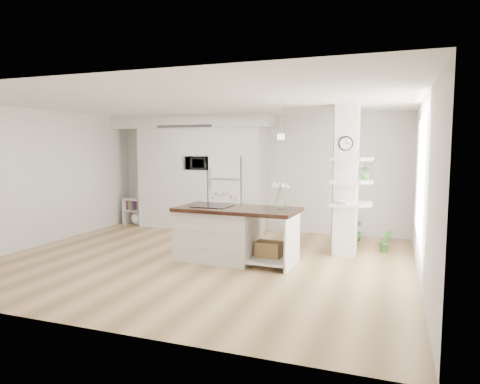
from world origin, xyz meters
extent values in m
cube|color=tan|center=(0.00, 0.00, 0.00)|extent=(7.00, 6.00, 0.01)
cube|color=white|center=(0.00, 0.00, 2.70)|extent=(7.00, 6.00, 0.04)
cube|color=silver|center=(0.00, 3.00, 1.35)|extent=(7.00, 0.04, 2.70)
cube|color=silver|center=(0.00, -3.00, 1.35)|extent=(7.00, 0.04, 2.70)
cube|color=silver|center=(-3.50, 0.00, 1.35)|extent=(0.04, 6.00, 2.70)
cube|color=silver|center=(3.50, 0.00, 1.35)|extent=(0.04, 6.00, 2.70)
cube|color=white|center=(-2.20, 2.67, 1.20)|extent=(1.20, 0.65, 2.40)
cube|color=white|center=(-1.27, 2.67, 0.71)|extent=(0.65, 0.65, 1.42)
cube|color=white|center=(-1.27, 2.67, 2.08)|extent=(0.65, 0.65, 0.65)
cube|color=white|center=(-0.53, 2.67, 2.08)|extent=(0.85, 0.65, 0.65)
cube|color=white|center=(0.10, 2.67, 1.20)|extent=(0.40, 0.65, 2.40)
cube|color=silver|center=(-1.50, 2.65, 2.55)|extent=(4.00, 0.70, 0.30)
cube|color=#262626|center=(-1.50, 2.31, 2.44)|extent=(1.40, 0.04, 0.06)
cube|color=white|center=(-0.53, 2.68, 0.88)|extent=(0.78, 0.66, 1.75)
cube|color=#B2B2B7|center=(-0.53, 2.34, 1.24)|extent=(0.78, 0.01, 0.03)
cube|color=silver|center=(2.30, 1.20, 1.35)|extent=(0.40, 0.40, 2.70)
cube|color=tan|center=(2.09, 1.20, 1.35)|extent=(0.02, 0.40, 2.70)
cube|color=tan|center=(2.30, 1.41, 1.35)|extent=(0.40, 0.02, 2.70)
cylinder|color=black|center=(2.30, 0.99, 2.02)|extent=(0.25, 0.03, 0.25)
cylinder|color=white|center=(2.30, 0.98, 2.02)|extent=(0.21, 0.01, 0.21)
plane|color=white|center=(3.48, 0.30, 1.50)|extent=(0.00, 2.40, 2.40)
cylinder|color=white|center=(1.70, 0.15, 2.12)|extent=(0.12, 0.12, 0.10)
cube|color=white|center=(0.25, 0.14, 0.44)|extent=(1.39, 0.94, 0.87)
cube|color=white|center=(1.23, 0.10, 0.11)|extent=(0.76, 0.91, 0.04)
cube|color=white|center=(1.58, 0.08, 0.44)|extent=(0.07, 0.88, 0.87)
cube|color=#32180F|center=(0.61, 0.13, 0.90)|extent=(2.12, 1.08, 0.06)
cube|color=black|center=(0.15, 0.15, 0.94)|extent=(0.64, 0.55, 0.01)
cube|color=#9E7F4C|center=(1.18, 0.10, 0.26)|extent=(0.43, 0.33, 0.26)
cylinder|color=white|center=(1.34, 0.20, 1.04)|extent=(0.12, 0.12, 0.22)
cube|color=white|center=(-3.26, 2.53, 0.33)|extent=(0.07, 0.32, 0.67)
cube|color=white|center=(-2.74, 2.47, 0.33)|extent=(0.07, 0.32, 0.67)
cube|color=white|center=(-3.00, 2.50, 0.65)|extent=(0.60, 0.39, 0.03)
cube|color=white|center=(-3.00, 2.50, 0.36)|extent=(0.57, 0.39, 0.03)
sphere|color=white|center=(-2.92, 2.49, 0.16)|extent=(0.32, 0.32, 0.32)
imported|color=#3C7B31|center=(3.00, 1.64, 0.21)|extent=(0.25, 0.21, 0.43)
imported|color=#3C7B31|center=(2.39, 2.50, 0.22)|extent=(0.28, 0.28, 0.44)
imported|color=#2D2D2D|center=(-1.27, 2.62, 1.57)|extent=(0.54, 0.37, 0.30)
imported|color=#3C7B31|center=(2.63, 1.30, 1.52)|extent=(0.27, 0.23, 0.30)
imported|color=white|center=(2.30, 0.90, 1.00)|extent=(0.22, 0.22, 0.05)
camera|label=1|loc=(3.09, -6.63, 1.96)|focal=32.00mm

